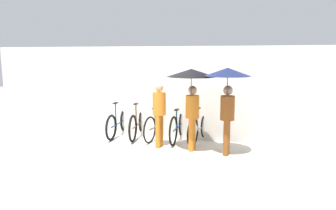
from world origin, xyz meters
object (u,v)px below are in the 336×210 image
object	(u,v)px
parked_bicycle_2	(158,125)
pedestrian_trailing	(228,87)
parked_bicycle_1	(138,124)
pedestrian_center	(192,85)
pedestrian_leading	(159,110)
parked_bicycle_3	(178,126)
parked_bicycle_4	(200,128)
parked_bicycle_0	(119,123)

from	to	relation	value
parked_bicycle_2	pedestrian_trailing	world-z (taller)	pedestrian_trailing
parked_bicycle_1	parked_bicycle_2	size ratio (longest dim) A/B	1.04
pedestrian_center	pedestrian_leading	bearing A→B (deg)	-8.32
parked_bicycle_3	parked_bicycle_4	xyz separation A→B (m)	(0.58, 0.01, -0.00)
parked_bicycle_1	parked_bicycle_3	distance (m)	1.16
parked_bicycle_3	pedestrian_center	distance (m)	1.55
pedestrian_trailing	parked_bicycle_4	bearing A→B (deg)	-48.10
parked_bicycle_0	pedestrian_center	xyz separation A→B (m)	(2.31, -0.75, 1.22)
parked_bicycle_2	pedestrian_leading	xyz separation A→B (m)	(0.32, -0.73, 0.55)
parked_bicycle_3	pedestrian_center	bearing A→B (deg)	-148.39
parked_bicycle_2	parked_bicycle_3	size ratio (longest dim) A/B	0.96
parked_bicycle_4	parked_bicycle_2	bearing A→B (deg)	95.51
parked_bicycle_3	pedestrian_leading	xyz separation A→B (m)	(-0.26, -0.71, 0.54)
parked_bicycle_0	pedestrian_leading	xyz separation A→B (m)	(1.48, -0.65, 0.56)
parked_bicycle_3	parked_bicycle_4	world-z (taller)	parked_bicycle_4
parked_bicycle_0	parked_bicycle_1	distance (m)	0.58
parked_bicycle_4	parked_bicycle_0	bearing A→B (deg)	97.55
parked_bicycle_3	pedestrian_center	world-z (taller)	pedestrian_center
parked_bicycle_4	pedestrian_leading	distance (m)	1.23
pedestrian_trailing	parked_bicycle_2	bearing A→B (deg)	-25.48
parked_bicycle_0	pedestrian_center	size ratio (longest dim) A/B	0.89
pedestrian_center	parked_bicycle_3	bearing A→B (deg)	-56.16
parked_bicycle_1	parked_bicycle_4	xyz separation A→B (m)	(1.74, 0.03, 0.01)
parked_bicycle_2	pedestrian_trailing	xyz separation A→B (m)	(1.99, -0.89, 1.20)
parked_bicycle_3	pedestrian_trailing	bearing A→B (deg)	-125.58
parked_bicycle_0	parked_bicycle_4	world-z (taller)	parked_bicycle_0
parked_bicycle_1	pedestrian_trailing	world-z (taller)	pedestrian_trailing
pedestrian_leading	pedestrian_trailing	bearing A→B (deg)	175.82
parked_bicycle_2	parked_bicycle_4	distance (m)	1.16
parked_bicycle_3	pedestrian_leading	distance (m)	0.93
parked_bicycle_3	pedestrian_leading	bearing A→B (deg)	156.00
parked_bicycle_0	parked_bicycle_3	bearing A→B (deg)	-94.68
parked_bicycle_2	pedestrian_center	size ratio (longest dim) A/B	0.86
parked_bicycle_0	parked_bicycle_2	distance (m)	1.16
parked_bicycle_1	pedestrian_leading	bearing A→B (deg)	-137.99
pedestrian_leading	parked_bicycle_4	bearing A→B (deg)	-138.12
pedestrian_leading	pedestrian_trailing	distance (m)	1.80
parked_bicycle_4	pedestrian_leading	bearing A→B (deg)	136.46
parked_bicycle_0	parked_bicycle_1	xyz separation A→B (m)	(0.58, 0.04, 0.01)
pedestrian_leading	pedestrian_trailing	size ratio (longest dim) A/B	0.80
parked_bicycle_4	pedestrian_trailing	xyz separation A→B (m)	(0.83, -0.88, 1.19)
parked_bicycle_3	pedestrian_leading	world-z (taller)	pedestrian_leading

